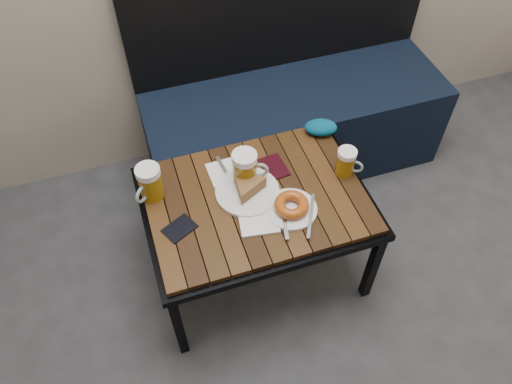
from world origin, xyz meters
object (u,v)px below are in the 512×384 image
object	(u,v)px
plate_pie	(247,188)
cafe_table	(256,204)
knit_pouch	(321,127)
passport_burgundy	(274,167)
beer_mug_centre	(246,169)
passport_navy	(180,228)
bench	(292,117)
plate_bagel	(291,207)
beer_mug_left	(150,183)
beer_mug_right	(346,162)

from	to	relation	value
plate_pie	cafe_table	bearing A→B (deg)	-47.88
plate_pie	knit_pouch	size ratio (longest dim) A/B	1.78
passport_burgundy	knit_pouch	xyz separation A→B (m)	(0.25, 0.12, 0.03)
beer_mug_centre	passport_navy	size ratio (longest dim) A/B	1.37
bench	plate_bagel	size ratio (longest dim) A/B	5.85
beer_mug_centre	passport_burgundy	bearing A→B (deg)	29.41
beer_mug_left	beer_mug_right	distance (m)	0.73
cafe_table	plate_bagel	distance (m)	0.16
beer_mug_right	knit_pouch	bearing A→B (deg)	129.14
plate_pie	passport_burgundy	distance (m)	0.17
beer_mug_right	plate_bagel	size ratio (longest dim) A/B	0.49
beer_mug_left	passport_burgundy	bearing A→B (deg)	135.71
cafe_table	passport_navy	xyz separation A→B (m)	(-0.30, -0.05, 0.05)
passport_burgundy	beer_mug_left	bearing A→B (deg)	173.60
bench	passport_navy	bearing A→B (deg)	-137.36
beer_mug_right	passport_burgundy	xyz separation A→B (m)	(-0.25, 0.11, -0.06)
knit_pouch	beer_mug_right	bearing A→B (deg)	-89.54
cafe_table	knit_pouch	world-z (taller)	knit_pouch
bench	beer_mug_centre	distance (m)	0.68
plate_pie	passport_navy	distance (m)	0.29
cafe_table	plate_pie	size ratio (longest dim) A/B	3.51
passport_navy	knit_pouch	xyz separation A→B (m)	(0.66, 0.29, 0.03)
beer_mug_right	beer_mug_centre	bearing A→B (deg)	-152.30
bench	plate_pie	distance (m)	0.71
beer_mug_centre	beer_mug_right	size ratio (longest dim) A/B	1.29
bench	beer_mug_right	bearing A→B (deg)	-91.16
cafe_table	passport_burgundy	size ratio (longest dim) A/B	6.81
bench	passport_navy	distance (m)	0.94
bench	plate_bagel	distance (m)	0.76
knit_pouch	plate_bagel	bearing A→B (deg)	-127.20
beer_mug_left	passport_navy	bearing A→B (deg)	65.64
knit_pouch	plate_pie	bearing A→B (deg)	-151.08
beer_mug_right	knit_pouch	world-z (taller)	beer_mug_right
plate_bagel	knit_pouch	distance (m)	0.43
beer_mug_left	beer_mug_centre	bearing A→B (deg)	129.42
beer_mug_left	plate_pie	distance (m)	0.35
bench	beer_mug_left	bearing A→B (deg)	-149.05
cafe_table	beer_mug_centre	world-z (taller)	beer_mug_centre
beer_mug_right	passport_burgundy	size ratio (longest dim) A/B	0.94
beer_mug_right	bench	bearing A→B (deg)	127.52
passport_navy	beer_mug_left	bearing A→B (deg)	172.58
cafe_table	passport_burgundy	distance (m)	0.17
cafe_table	beer_mug_centre	bearing A→B (deg)	99.75
cafe_table	plate_bagel	world-z (taller)	plate_bagel
plate_bagel	passport_burgundy	distance (m)	0.22
cafe_table	beer_mug_left	bearing A→B (deg)	160.65
plate_bagel	knit_pouch	world-z (taller)	knit_pouch
beer_mug_centre	knit_pouch	bearing A→B (deg)	36.68
cafe_table	passport_navy	distance (m)	0.31
bench	knit_pouch	size ratio (longest dim) A/B	10.44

